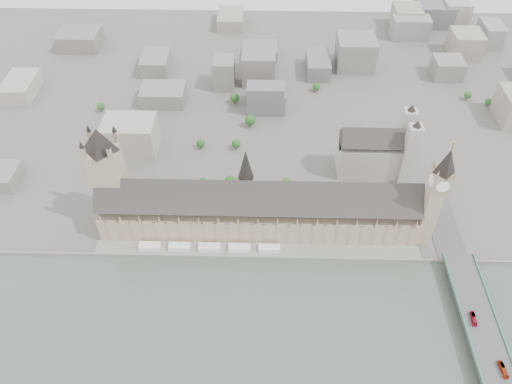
{
  "coord_description": "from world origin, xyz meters",
  "views": [
    {
      "loc": [
        5.15,
        -269.7,
        326.87
      ],
      "look_at": [
        -2.02,
        31.05,
        31.82
      ],
      "focal_mm": 35.0,
      "sensor_mm": 36.0,
      "label": 1
    }
  ],
  "objects_px": {
    "palace_of_westminster": "(258,209)",
    "elizabeth_tower": "(437,192)",
    "westminster_abbey": "(377,152)",
    "westminster_bridge": "(483,340)",
    "red_bus_north": "(474,319)",
    "victoria_tower": "(108,173)",
    "car_approach": "(443,195)",
    "red_bus_south": "(503,370)"
  },
  "relations": [
    {
      "from": "car_approach",
      "to": "palace_of_westminster",
      "type": "bearing_deg",
      "value": 171.21
    },
    {
      "from": "victoria_tower",
      "to": "westminster_bridge",
      "type": "distance_m",
      "value": 309.91
    },
    {
      "from": "palace_of_westminster",
      "to": "car_approach",
      "type": "distance_m",
      "value": 169.29
    },
    {
      "from": "westminster_bridge",
      "to": "westminster_abbey",
      "type": "relative_size",
      "value": 4.78
    },
    {
      "from": "car_approach",
      "to": "red_bus_south",
      "type": "bearing_deg",
      "value": -110.05
    },
    {
      "from": "red_bus_south",
      "to": "victoria_tower",
      "type": "bearing_deg",
      "value": 149.01
    },
    {
      "from": "red_bus_south",
      "to": "red_bus_north",
      "type": "bearing_deg",
      "value": 97.44
    },
    {
      "from": "westminster_abbey",
      "to": "elizabeth_tower",
      "type": "bearing_deg",
      "value": -72.71
    },
    {
      "from": "elizabeth_tower",
      "to": "victoria_tower",
      "type": "relative_size",
      "value": 1.07
    },
    {
      "from": "palace_of_westminster",
      "to": "elizabeth_tower",
      "type": "relative_size",
      "value": 2.47
    },
    {
      "from": "victoria_tower",
      "to": "palace_of_westminster",
      "type": "bearing_deg",
      "value": -2.96
    },
    {
      "from": "westminster_abbey",
      "to": "car_approach",
      "type": "height_order",
      "value": "westminster_abbey"
    },
    {
      "from": "westminster_abbey",
      "to": "red_bus_south",
      "type": "relative_size",
      "value": 5.52
    },
    {
      "from": "westminster_bridge",
      "to": "westminster_abbey",
      "type": "height_order",
      "value": "westminster_abbey"
    },
    {
      "from": "victoria_tower",
      "to": "red_bus_south",
      "type": "height_order",
      "value": "victoria_tower"
    },
    {
      "from": "palace_of_westminster",
      "to": "westminster_bridge",
      "type": "bearing_deg",
      "value": -33.49
    },
    {
      "from": "elizabeth_tower",
      "to": "westminster_bridge",
      "type": "distance_m",
      "value": 111.81
    },
    {
      "from": "victoria_tower",
      "to": "red_bus_south",
      "type": "relative_size",
      "value": 8.11
    },
    {
      "from": "red_bus_north",
      "to": "car_approach",
      "type": "distance_m",
      "value": 127.15
    },
    {
      "from": "westminster_abbey",
      "to": "car_approach",
      "type": "bearing_deg",
      "value": -38.01
    },
    {
      "from": "red_bus_south",
      "to": "car_approach",
      "type": "height_order",
      "value": "red_bus_south"
    },
    {
      "from": "westminster_bridge",
      "to": "elizabeth_tower",
      "type": "bearing_deg",
      "value": 104.11
    },
    {
      "from": "car_approach",
      "to": "westminster_abbey",
      "type": "bearing_deg",
      "value": 122.12
    },
    {
      "from": "red_bus_south",
      "to": "palace_of_westminster",
      "type": "bearing_deg",
      "value": 136.07
    },
    {
      "from": "palace_of_westminster",
      "to": "westminster_abbey",
      "type": "height_order",
      "value": "westminster_abbey"
    },
    {
      "from": "palace_of_westminster",
      "to": "red_bus_south",
      "type": "height_order",
      "value": "palace_of_westminster"
    },
    {
      "from": "red_bus_south",
      "to": "car_approach",
      "type": "bearing_deg",
      "value": 84.61
    },
    {
      "from": "westminster_bridge",
      "to": "car_approach",
      "type": "distance_m",
      "value": 139.84
    },
    {
      "from": "westminster_abbey",
      "to": "red_bus_north",
      "type": "xyz_separation_m",
      "value": [
        45.75,
        -169.64,
        -13.19
      ]
    },
    {
      "from": "elizabeth_tower",
      "to": "car_approach",
      "type": "distance_m",
      "value": 70.33
    },
    {
      "from": "victoria_tower",
      "to": "elizabeth_tower",
      "type": "bearing_deg",
      "value": -3.96
    },
    {
      "from": "victoria_tower",
      "to": "red_bus_north",
      "type": "relative_size",
      "value": 8.49
    },
    {
      "from": "red_bus_north",
      "to": "westminster_bridge",
      "type": "bearing_deg",
      "value": -63.11
    },
    {
      "from": "elizabeth_tower",
      "to": "red_bus_south",
      "type": "relative_size",
      "value": 8.72
    },
    {
      "from": "red_bus_north",
      "to": "car_approach",
      "type": "relative_size",
      "value": 2.61
    },
    {
      "from": "elizabeth_tower",
      "to": "victoria_tower",
      "type": "height_order",
      "value": "elizabeth_tower"
    },
    {
      "from": "victoria_tower",
      "to": "westminster_abbey",
      "type": "xyz_separation_m",
      "value": [
        232.92,
        69.0,
        -30.12
      ]
    },
    {
      "from": "red_bus_north",
      "to": "car_approach",
      "type": "height_order",
      "value": "red_bus_north"
    },
    {
      "from": "palace_of_westminster",
      "to": "elizabeth_tower",
      "type": "bearing_deg",
      "value": -4.85
    },
    {
      "from": "palace_of_westminster",
      "to": "red_bus_north",
      "type": "relative_size",
      "value": 22.5
    },
    {
      "from": "red_bus_north",
      "to": "victoria_tower",
      "type": "bearing_deg",
      "value": 164.52
    },
    {
      "from": "elizabeth_tower",
      "to": "westminster_abbey",
      "type": "distance_m",
      "value": 96.91
    }
  ]
}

